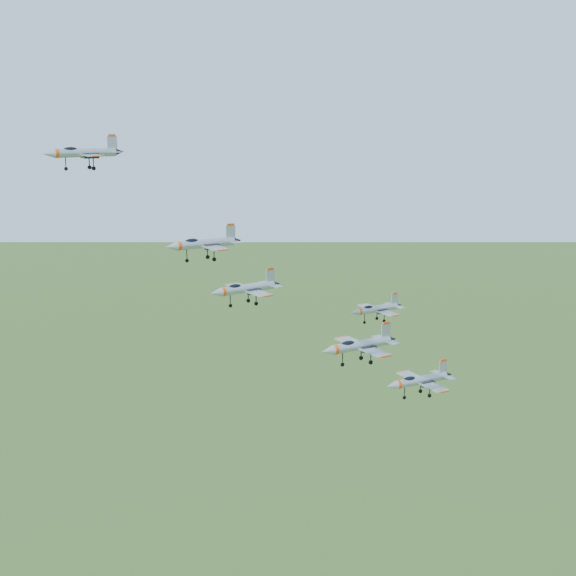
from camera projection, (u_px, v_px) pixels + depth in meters
name	position (u px, v px, depth m)	size (l,w,h in m)	color
jet_lead	(83.00, 153.00, 123.36)	(12.75, 10.72, 3.42)	#979AA2
jet_left_high	(203.00, 243.00, 117.89)	(12.35, 10.41, 3.32)	#979AA2
jet_right_high	(245.00, 288.00, 102.68)	(10.39, 8.84, 2.83)	#979AA2
jet_left_low	(376.00, 309.00, 138.71)	(11.19, 9.46, 3.02)	#979AA2
jet_right_low	(359.00, 345.00, 119.64)	(13.67, 11.52, 3.68)	#979AA2
jet_trail	(419.00, 380.00, 133.07)	(13.62, 11.41, 3.65)	#979AA2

